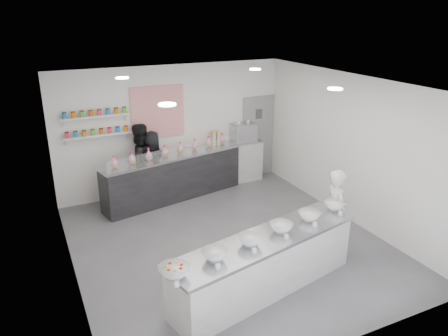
# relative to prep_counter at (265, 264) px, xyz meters

# --- Properties ---
(floor) EXTENTS (6.00, 6.00, 0.00)m
(floor) POSITION_rel_prep_counter_xyz_m (0.10, 1.52, -0.46)
(floor) COLOR #515156
(floor) RESTS_ON ground
(ceiling) EXTENTS (6.00, 6.00, 0.00)m
(ceiling) POSITION_rel_prep_counter_xyz_m (0.10, 1.52, 2.54)
(ceiling) COLOR white
(ceiling) RESTS_ON floor
(back_wall) EXTENTS (5.50, 0.00, 5.50)m
(back_wall) POSITION_rel_prep_counter_xyz_m (0.10, 4.52, 1.04)
(back_wall) COLOR white
(back_wall) RESTS_ON floor
(left_wall) EXTENTS (0.00, 6.00, 6.00)m
(left_wall) POSITION_rel_prep_counter_xyz_m (-2.65, 1.52, 1.04)
(left_wall) COLOR white
(left_wall) RESTS_ON floor
(right_wall) EXTENTS (0.00, 6.00, 6.00)m
(right_wall) POSITION_rel_prep_counter_xyz_m (2.85, 1.52, 1.04)
(right_wall) COLOR white
(right_wall) RESTS_ON floor
(back_door) EXTENTS (0.88, 0.04, 2.10)m
(back_door) POSITION_rel_prep_counter_xyz_m (2.40, 4.49, 0.59)
(back_door) COLOR gray
(back_door) RESTS_ON floor
(pattern_panel) EXTENTS (1.25, 0.03, 1.20)m
(pattern_panel) POSITION_rel_prep_counter_xyz_m (-0.25, 4.49, 1.49)
(pattern_panel) COLOR #E23D42
(pattern_panel) RESTS_ON back_wall
(jar_shelf_lower) EXTENTS (1.45, 0.22, 0.04)m
(jar_shelf_lower) POSITION_rel_prep_counter_xyz_m (-1.65, 4.42, 1.14)
(jar_shelf_lower) COLOR silver
(jar_shelf_lower) RESTS_ON back_wall
(jar_shelf_upper) EXTENTS (1.45, 0.22, 0.04)m
(jar_shelf_upper) POSITION_rel_prep_counter_xyz_m (-1.65, 4.42, 1.56)
(jar_shelf_upper) COLOR silver
(jar_shelf_upper) RESTS_ON back_wall
(preserve_jars) EXTENTS (1.45, 0.10, 0.56)m
(preserve_jars) POSITION_rel_prep_counter_xyz_m (-1.65, 4.40, 1.42)
(preserve_jars) COLOR #F52D4D
(preserve_jars) RESTS_ON jar_shelf_lower
(downlight_0) EXTENTS (0.24, 0.24, 0.02)m
(downlight_0) POSITION_rel_prep_counter_xyz_m (-1.30, 0.52, 2.52)
(downlight_0) COLOR white
(downlight_0) RESTS_ON ceiling
(downlight_1) EXTENTS (0.24, 0.24, 0.02)m
(downlight_1) POSITION_rel_prep_counter_xyz_m (1.50, 0.52, 2.52)
(downlight_1) COLOR white
(downlight_1) RESTS_ON ceiling
(downlight_2) EXTENTS (0.24, 0.24, 0.02)m
(downlight_2) POSITION_rel_prep_counter_xyz_m (-1.30, 3.12, 2.52)
(downlight_2) COLOR white
(downlight_2) RESTS_ON ceiling
(downlight_3) EXTENTS (0.24, 0.24, 0.02)m
(downlight_3) POSITION_rel_prep_counter_xyz_m (1.50, 3.12, 2.52)
(downlight_3) COLOR white
(downlight_3) RESTS_ON ceiling
(prep_counter) EXTENTS (3.43, 1.48, 0.91)m
(prep_counter) POSITION_rel_prep_counter_xyz_m (0.00, 0.00, 0.00)
(prep_counter) COLOR #A8A9A4
(prep_counter) RESTS_ON floor
(back_bar) EXTENTS (3.48, 1.32, 1.06)m
(back_bar) POSITION_rel_prep_counter_xyz_m (-0.11, 3.95, 0.08)
(back_bar) COLOR black
(back_bar) RESTS_ON floor
(sneeze_guard) EXTENTS (3.31, 0.71, 0.29)m
(sneeze_guard) POSITION_rel_prep_counter_xyz_m (-0.05, 3.65, 0.75)
(sneeze_guard) COLOR white
(sneeze_guard) RESTS_ON back_bar
(espresso_ledge) EXTENTS (1.39, 0.44, 1.03)m
(espresso_ledge) POSITION_rel_prep_counter_xyz_m (1.65, 4.30, 0.06)
(espresso_ledge) COLOR #A8A9A4
(espresso_ledge) RESTS_ON floor
(espresso_machine) EXTENTS (0.59, 0.41, 0.45)m
(espresso_machine) POSITION_rel_prep_counter_xyz_m (1.87, 4.30, 0.80)
(espresso_machine) COLOR #93969E
(espresso_machine) RESTS_ON espresso_ledge
(cup_stacks) EXTENTS (0.24, 0.24, 0.35)m
(cup_stacks) POSITION_rel_prep_counter_xyz_m (1.10, 4.30, 0.76)
(cup_stacks) COLOR tan
(cup_stacks) RESTS_ON espresso_ledge
(prep_bowls) EXTENTS (3.63, 1.26, 0.15)m
(prep_bowls) POSITION_rel_prep_counter_xyz_m (0.00, 0.00, 0.53)
(prep_bowls) COLOR white
(prep_bowls) RESTS_ON prep_counter
(label_cards) EXTENTS (3.31, 0.04, 0.07)m
(label_cards) POSITION_rel_prep_counter_xyz_m (-0.11, -0.49, 0.49)
(label_cards) COLOR white
(label_cards) RESTS_ON prep_counter
(cookie_bags) EXTENTS (2.93, 0.77, 0.28)m
(cookie_bags) POSITION_rel_prep_counter_xyz_m (-0.11, 3.95, 0.75)
(cookie_bags) COLOR pink
(cookie_bags) RESTS_ON back_bar
(woman_prep) EXTENTS (0.50, 0.64, 1.56)m
(woman_prep) POSITION_rel_prep_counter_xyz_m (1.77, 0.52, 0.32)
(woman_prep) COLOR silver
(woman_prep) RESTS_ON floor
(staff_left) EXTENTS (1.04, 0.90, 1.81)m
(staff_left) POSITION_rel_prep_counter_xyz_m (-0.82, 4.20, 0.45)
(staff_left) COLOR black
(staff_left) RESTS_ON floor
(staff_right) EXTENTS (0.88, 0.68, 1.60)m
(staff_right) POSITION_rel_prep_counter_xyz_m (-0.52, 4.20, 0.35)
(staff_right) COLOR black
(staff_right) RESTS_ON floor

